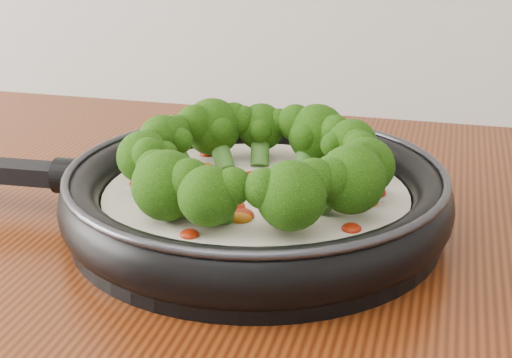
# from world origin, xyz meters

# --- Properties ---
(skillet) EXTENTS (0.57, 0.38, 0.10)m
(skillet) POSITION_xyz_m (0.12, 1.09, 0.94)
(skillet) COLOR black
(skillet) RESTS_ON counter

